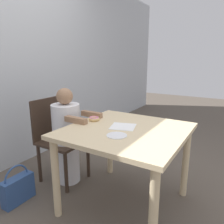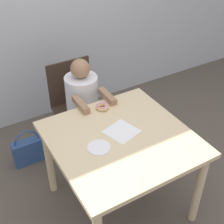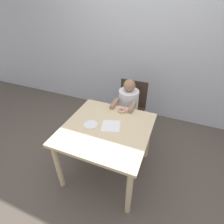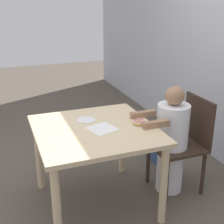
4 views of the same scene
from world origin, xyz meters
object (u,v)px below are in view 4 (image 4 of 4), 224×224
object	(u,v)px
chair	(183,143)
handbag	(157,150)
donut	(139,122)
child_figure	(171,142)

from	to	relation	value
chair	handbag	world-z (taller)	chair
handbag	donut	bearing A→B (deg)	-42.23
donut	child_figure	bearing A→B (deg)	93.41
chair	child_figure	distance (m)	0.13
chair	donut	world-z (taller)	chair
chair	handbag	bearing A→B (deg)	177.46
chair	donut	distance (m)	0.53
child_figure	handbag	xyz separation A→B (m)	(-0.50, 0.15, -0.35)
child_figure	chair	bearing A→B (deg)	90.00
chair	donut	bearing A→B (deg)	-87.53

